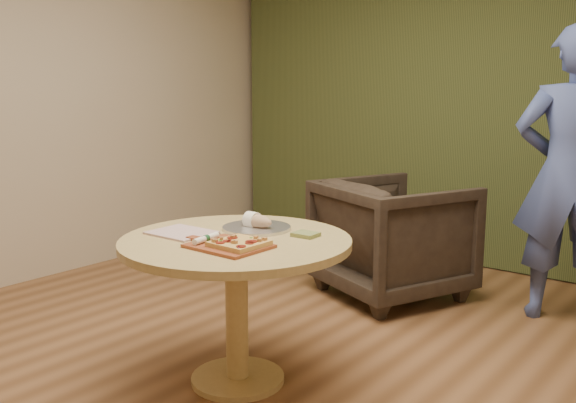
% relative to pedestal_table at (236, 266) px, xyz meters
% --- Properties ---
extents(room_shell, '(5.04, 6.04, 2.84)m').
position_rel_pedestal_table_xyz_m(room_shell, '(0.08, -0.07, 0.79)').
color(room_shell, brown).
rests_on(room_shell, ground).
extents(curtain, '(4.80, 0.14, 2.78)m').
position_rel_pedestal_table_xyz_m(curtain, '(0.08, 2.83, 0.79)').
color(curtain, '#333E1C').
rests_on(curtain, ground).
extents(pedestal_table, '(1.14, 1.14, 0.75)m').
position_rel_pedestal_table_xyz_m(pedestal_table, '(0.00, 0.00, 0.00)').
color(pedestal_table, tan).
rests_on(pedestal_table, ground).
extents(pizza_paddle, '(0.45, 0.29, 0.01)m').
position_rel_pedestal_table_xyz_m(pizza_paddle, '(0.09, -0.15, 0.15)').
color(pizza_paddle, brown).
rests_on(pizza_paddle, pedestal_table).
extents(flatbread_pizza, '(0.22, 0.22, 0.04)m').
position_rel_pedestal_table_xyz_m(flatbread_pizza, '(0.15, -0.14, 0.17)').
color(flatbread_pizza, tan).
rests_on(flatbread_pizza, pizza_paddle).
extents(cutlery_roll, '(0.05, 0.20, 0.03)m').
position_rel_pedestal_table_xyz_m(cutlery_roll, '(-0.02, -0.18, 0.17)').
color(cutlery_roll, white).
rests_on(cutlery_roll, pizza_paddle).
extents(newspaper, '(0.30, 0.25, 0.01)m').
position_rel_pedestal_table_xyz_m(newspaper, '(-0.28, -0.10, 0.15)').
color(newspaper, white).
rests_on(newspaper, pedestal_table).
extents(serving_tray, '(0.36, 0.36, 0.02)m').
position_rel_pedestal_table_xyz_m(serving_tray, '(-0.05, 0.21, 0.15)').
color(serving_tray, silver).
rests_on(serving_tray, pedestal_table).
extents(bread_roll, '(0.19, 0.09, 0.09)m').
position_rel_pedestal_table_xyz_m(bread_roll, '(-0.06, 0.21, 0.18)').
color(bread_roll, tan).
rests_on(bread_roll, serving_tray).
extents(green_packet, '(0.13, 0.11, 0.02)m').
position_rel_pedestal_table_xyz_m(green_packet, '(0.25, 0.24, 0.15)').
color(green_packet, '#56612C').
rests_on(green_packet, pedestal_table).
extents(armchair, '(1.15, 1.12, 0.92)m').
position_rel_pedestal_table_xyz_m(armchair, '(-0.06, 1.69, -0.15)').
color(armchair, black).
rests_on(armchair, ground).
extents(person_standing, '(0.80, 0.68, 1.87)m').
position_rel_pedestal_table_xyz_m(person_standing, '(1.02, 1.97, 0.33)').
color(person_standing, '#455698').
rests_on(person_standing, ground).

